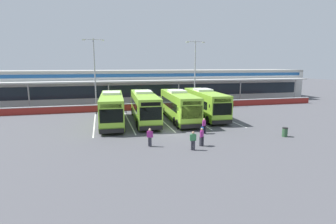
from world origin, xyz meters
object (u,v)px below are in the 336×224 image
at_px(coach_bus_left_centre, 144,107).
at_px(lamp_post_west, 95,70).
at_px(pedestrian_near_bin, 202,136).
at_px(pedestrian_in_dark_coat, 193,140).
at_px(coach_bus_right_centre, 205,104).
at_px(lamp_post_centre, 195,69).
at_px(pedestrian_child, 150,137).
at_px(litter_bin, 285,132).
at_px(pedestrian_with_handbag, 204,126).
at_px(coach_bus_centre, 179,106).
at_px(coach_bus_leftmost, 112,109).

relative_size(coach_bus_left_centre, lamp_post_west, 1.11).
height_order(coach_bus_left_centre, pedestrian_near_bin, coach_bus_left_centre).
distance_m(coach_bus_left_centre, pedestrian_in_dark_coat, 12.66).
bearing_deg(coach_bus_right_centre, lamp_post_centre, 78.74).
bearing_deg(pedestrian_child, coach_bus_left_centre, 83.22).
bearing_deg(coach_bus_right_centre, litter_bin, -71.50).
bearing_deg(lamp_post_west, pedestrian_in_dark_coat, -70.38).
relative_size(coach_bus_right_centre, pedestrian_child, 7.57).
bearing_deg(pedestrian_with_handbag, coach_bus_centre, 94.34).
xyz_separation_m(coach_bus_left_centre, pedestrian_near_bin, (3.17, -11.56, -0.91)).
xyz_separation_m(coach_bus_centre, pedestrian_child, (-5.66, -10.31, -0.91)).
height_order(lamp_post_west, lamp_post_centre, same).
distance_m(coach_bus_centre, pedestrian_child, 11.80).
bearing_deg(lamp_post_centre, pedestrian_near_bin, -108.29).
distance_m(pedestrian_near_bin, lamp_post_west, 24.22).
height_order(coach_bus_centre, coach_bus_right_centre, same).
bearing_deg(pedestrian_in_dark_coat, coach_bus_centre, 79.04).
distance_m(pedestrian_in_dark_coat, pedestrian_near_bin, 1.45).
distance_m(coach_bus_leftmost, pedestrian_in_dark_coat, 13.62).
distance_m(coach_bus_centre, lamp_post_west, 15.45).
bearing_deg(pedestrian_in_dark_coat, coach_bus_right_centre, 64.16).
bearing_deg(coach_bus_leftmost, coach_bus_left_centre, 4.31).
distance_m(lamp_post_west, lamp_post_centre, 16.32).
bearing_deg(pedestrian_with_handbag, lamp_post_centre, 73.15).
xyz_separation_m(coach_bus_centre, litter_bin, (7.92, -10.44, -1.32)).
height_order(pedestrian_in_dark_coat, pedestrian_near_bin, same).
distance_m(coach_bus_right_centre, litter_bin, 12.22).
bearing_deg(coach_bus_centre, coach_bus_right_centre, 14.93).
relative_size(coach_bus_left_centre, pedestrian_child, 7.57).
bearing_deg(coach_bus_leftmost, pedestrian_near_bin, -57.40).
bearing_deg(litter_bin, coach_bus_left_centre, 138.96).
height_order(coach_bus_right_centre, pedestrian_child, coach_bus_right_centre).
bearing_deg(coach_bus_right_centre, coach_bus_left_centre, -174.63).
bearing_deg(coach_bus_left_centre, lamp_post_west, 120.62).
height_order(pedestrian_in_dark_coat, lamp_post_west, lamp_post_west).
bearing_deg(lamp_post_west, coach_bus_leftmost, -79.19).
bearing_deg(lamp_post_centre, pedestrian_child, -119.31).
relative_size(pedestrian_with_handbag, pedestrian_near_bin, 1.00).
distance_m(coach_bus_right_centre, pedestrian_child, 15.00).
bearing_deg(pedestrian_in_dark_coat, pedestrian_with_handbag, 58.93).
xyz_separation_m(coach_bus_leftmost, pedestrian_child, (2.77, -10.29, -0.91)).
bearing_deg(pedestrian_near_bin, coach_bus_centre, 83.77).
bearing_deg(litter_bin, coach_bus_right_centre, 108.50).
relative_size(pedestrian_with_handbag, pedestrian_in_dark_coat, 1.00).
xyz_separation_m(coach_bus_leftmost, lamp_post_centre, (14.31, 10.28, 4.50)).
relative_size(coach_bus_right_centre, lamp_post_west, 1.11).
distance_m(coach_bus_right_centre, lamp_post_west, 17.84).
height_order(coach_bus_left_centre, coach_bus_right_centre, same).
distance_m(pedestrian_child, litter_bin, 13.58).
height_order(pedestrian_near_bin, litter_bin, pedestrian_near_bin).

